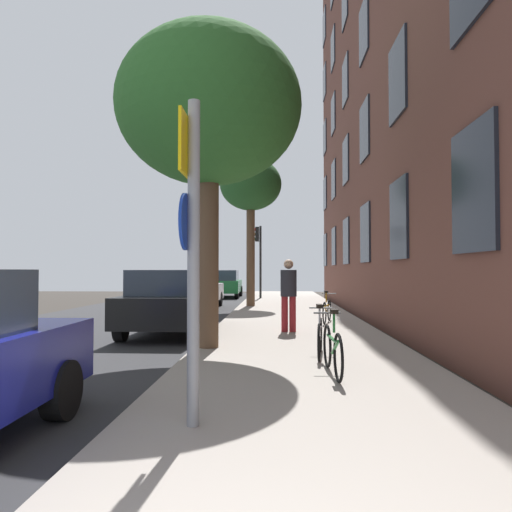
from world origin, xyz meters
name	(u,v)px	position (x,y,z in m)	size (l,w,h in m)	color
ground_plane	(185,320)	(-2.40, 15.00, 0.00)	(41.80, 41.80, 0.00)	#332D28
road_asphalt	(122,319)	(-4.50, 15.00, 0.01)	(7.00, 38.00, 0.01)	#2D2D30
sidewalk	(291,318)	(1.10, 15.00, 0.06)	(4.20, 38.00, 0.12)	#9E9389
sign_post	(191,237)	(-0.20, 3.91, 1.95)	(0.16, 0.60, 3.18)	gray
traffic_light	(259,249)	(-0.35, 25.43, 2.80)	(0.43, 0.24, 3.93)	black
tree_near	(209,108)	(-0.70, 8.63, 4.83)	(3.66, 3.66, 6.31)	brown
tree_far	(251,187)	(-0.48, 19.64, 5.20)	(2.63, 2.63, 6.30)	brown
bicycle_0	(333,349)	(1.44, 6.25, 0.49)	(0.42, 1.67, 0.95)	black
bicycle_1	(320,336)	(1.39, 7.74, 0.48)	(0.42, 1.59, 0.92)	black
bicycle_2	(327,310)	(2.07, 13.17, 0.48)	(0.54, 1.61, 0.92)	black
pedestrian_0	(289,290)	(0.92, 11.08, 1.13)	(0.51, 0.51, 1.77)	maroon
car_1	(170,301)	(-2.05, 11.28, 0.84)	(1.89, 4.18, 1.62)	black
car_2	(197,289)	(-2.77, 19.61, 0.84)	(1.83, 4.21, 1.62)	silver
car_3	(225,283)	(-2.46, 27.94, 0.84)	(1.88, 4.46, 1.62)	#19662D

